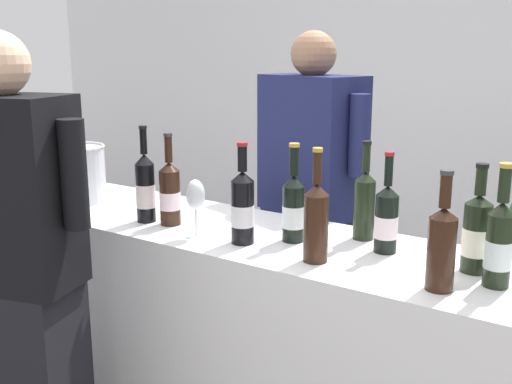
% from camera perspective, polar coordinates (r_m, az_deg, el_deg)
% --- Properties ---
extents(wall_back, '(8.00, 0.10, 2.80)m').
position_cam_1_polar(wall_back, '(4.47, 18.66, 9.99)').
color(wall_back, white).
rests_on(wall_back, ground_plane).
extents(counter, '(2.34, 0.56, 0.97)m').
position_cam_1_polar(counter, '(2.37, -1.32, -14.87)').
color(counter, white).
rests_on(counter, ground_plane).
extents(wine_bottle_0, '(0.07, 0.07, 0.33)m').
position_cam_1_polar(wine_bottle_0, '(1.97, 12.12, -2.46)').
color(wine_bottle_0, black).
rests_on(wine_bottle_0, counter).
extents(wine_bottle_1, '(0.08, 0.08, 0.34)m').
position_cam_1_polar(wine_bottle_1, '(2.02, -1.27, -1.40)').
color(wine_bottle_1, black).
rests_on(wine_bottle_1, counter).
extents(wine_bottle_2, '(0.07, 0.07, 0.36)m').
position_cam_1_polar(wine_bottle_2, '(2.31, -10.33, 0.37)').
color(wine_bottle_2, black).
rests_on(wine_bottle_2, counter).
extents(wine_bottle_3, '(0.08, 0.08, 0.35)m').
position_cam_1_polar(wine_bottle_3, '(1.85, 5.65, -2.61)').
color(wine_bottle_3, black).
rests_on(wine_bottle_3, counter).
extents(wine_bottle_4, '(0.08, 0.08, 0.34)m').
position_cam_1_polar(wine_bottle_4, '(2.25, -8.08, -0.08)').
color(wine_bottle_4, black).
rests_on(wine_bottle_4, counter).
extents(wine_bottle_5, '(0.07, 0.07, 0.34)m').
position_cam_1_polar(wine_bottle_5, '(1.78, 21.82, -4.47)').
color(wine_bottle_5, black).
rests_on(wine_bottle_5, counter).
extents(wine_bottle_6, '(0.08, 0.08, 0.33)m').
position_cam_1_polar(wine_bottle_6, '(1.70, 17.01, -4.76)').
color(wine_bottle_6, black).
rests_on(wine_bottle_6, counter).
extents(wine_bottle_7, '(0.07, 0.07, 0.34)m').
position_cam_1_polar(wine_bottle_7, '(2.09, 10.12, -0.96)').
color(wine_bottle_7, black).
rests_on(wine_bottle_7, counter).
extents(wine_bottle_8, '(0.08, 0.08, 0.33)m').
position_cam_1_polar(wine_bottle_8, '(2.04, 3.59, -1.44)').
color(wine_bottle_8, black).
rests_on(wine_bottle_8, counter).
extents(wine_bottle_9, '(0.08, 0.08, 0.32)m').
position_cam_1_polar(wine_bottle_9, '(1.87, 19.97, -3.67)').
color(wine_bottle_9, black).
rests_on(wine_bottle_9, counter).
extents(wine_glass, '(0.08, 0.08, 0.20)m').
position_cam_1_polar(wine_glass, '(2.09, -5.69, -0.51)').
color(wine_glass, silver).
rests_on(wine_glass, counter).
extents(ice_bucket, '(0.24, 0.24, 0.24)m').
position_cam_1_polar(ice_bucket, '(2.68, -16.44, 1.70)').
color(ice_bucket, silver).
rests_on(ice_bucket, counter).
extents(person_server, '(0.59, 0.36, 1.68)m').
position_cam_1_polar(person_server, '(2.73, 5.07, -3.55)').
color(person_server, black).
rests_on(person_server, ground_plane).
extents(person_guest, '(0.55, 0.34, 1.66)m').
position_cam_1_polar(person_guest, '(2.16, -21.37, -9.14)').
color(person_guest, black).
rests_on(person_guest, ground_plane).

